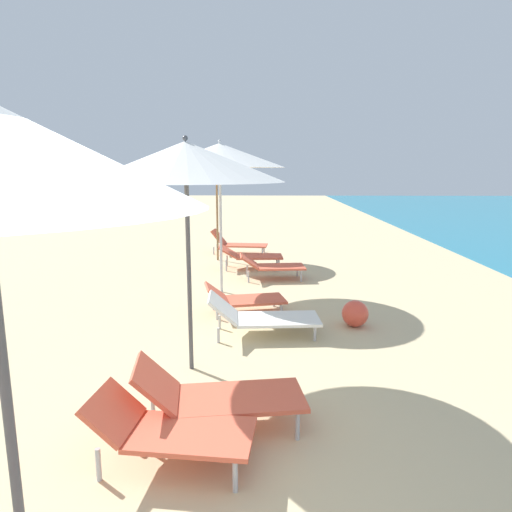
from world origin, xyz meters
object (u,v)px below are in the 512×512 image
(umbrella_third, at_px, (220,156))
(umbrella_farthest, at_px, (216,170))
(lounger_farthest_shoreside, at_px, (237,243))
(lounger_third_inland, at_px, (244,298))
(lounger_farthest_inland, at_px, (250,255))
(beach_ball, at_px, (355,314))
(umbrella_second, at_px, (186,162))
(lounger_third_shoreside, at_px, (271,265))
(lounger_second_shoreside, at_px, (262,316))
(lounger_nearest_shoreside, at_px, (169,429))
(lounger_second_inland, at_px, (216,394))

(umbrella_third, distance_m, umbrella_farthest, 3.13)
(umbrella_farthest, xyz_separation_m, lounger_farthest_shoreside, (0.45, 0.96, -2.00))
(lounger_third_inland, distance_m, umbrella_farthest, 4.92)
(lounger_farthest_inland, relative_size, beach_ball, 3.89)
(umbrella_second, bearing_deg, lounger_third_shoreside, 77.67)
(lounger_second_shoreside, xyz_separation_m, lounger_third_inland, (-0.30, 0.99, -0.03))
(lounger_farthest_inland, bearing_deg, lounger_nearest_shoreside, -96.03)
(lounger_farthest_shoreside, height_order, beach_ball, lounger_farthest_shoreside)
(lounger_second_inland, distance_m, umbrella_third, 5.16)
(umbrella_second, xyz_separation_m, umbrella_farthest, (-0.39, 6.49, -0.08))
(umbrella_third, bearing_deg, beach_ball, -40.95)
(umbrella_third, relative_size, lounger_farthest_inland, 1.85)
(lounger_second_shoreside, bearing_deg, beach_ball, 11.65)
(umbrella_second, xyz_separation_m, lounger_third_inland, (0.51, 2.11, -2.12))
(lounger_nearest_shoreside, height_order, umbrella_second, umbrella_second)
(lounger_nearest_shoreside, height_order, umbrella_farthest, umbrella_farthest)
(lounger_nearest_shoreside, height_order, lounger_third_inland, lounger_nearest_shoreside)
(umbrella_second, distance_m, lounger_second_inland, 2.43)
(lounger_nearest_shoreside, height_order, lounger_second_shoreside, lounger_nearest_shoreside)
(lounger_third_shoreside, xyz_separation_m, lounger_farthest_shoreside, (-0.91, 3.01, -0.01))
(lounger_third_inland, bearing_deg, lounger_third_shoreside, 66.00)
(lounger_third_shoreside, xyz_separation_m, lounger_third_inland, (-0.46, -2.33, -0.05))
(lounger_third_shoreside, distance_m, lounger_third_inland, 2.37)
(lounger_third_shoreside, relative_size, lounger_farthest_inland, 0.93)
(lounger_second_shoreside, bearing_deg, umbrella_farthest, 98.39)
(umbrella_farthest, distance_m, lounger_farthest_inland, 2.37)
(umbrella_second, height_order, lounger_farthest_inland, umbrella_second)
(lounger_nearest_shoreside, height_order, lounger_second_inland, lounger_second_inland)
(lounger_second_shoreside, bearing_deg, lounger_nearest_shoreside, -107.48)
(lounger_second_shoreside, relative_size, umbrella_third, 0.56)
(lounger_farthest_shoreside, relative_size, lounger_farthest_inland, 1.02)
(umbrella_second, height_order, umbrella_farthest, umbrella_second)
(umbrella_second, height_order, lounger_second_inland, umbrella_second)
(umbrella_second, relative_size, lounger_third_inland, 1.93)
(lounger_third_shoreside, bearing_deg, umbrella_farthest, 118.20)
(lounger_second_shoreside, bearing_deg, lounger_second_inland, -103.10)
(lounger_second_inland, height_order, lounger_farthest_shoreside, lounger_farthest_shoreside)
(umbrella_third, bearing_deg, lounger_third_shoreside, 47.59)
(lounger_farthest_inland, bearing_deg, lounger_third_inland, -92.68)
(lounger_second_inland, bearing_deg, lounger_farthest_inland, 81.09)
(umbrella_second, bearing_deg, lounger_farthest_inland, 85.07)
(lounger_nearest_shoreside, relative_size, beach_ball, 3.33)
(lounger_third_inland, xyz_separation_m, umbrella_farthest, (-0.90, 4.38, 2.04))
(lounger_third_shoreside, height_order, beach_ball, lounger_third_shoreside)
(lounger_third_inland, bearing_deg, beach_ball, -32.48)
(lounger_third_inland, xyz_separation_m, lounger_farthest_shoreside, (-0.45, 5.33, 0.04))
(lounger_nearest_shoreside, relative_size, lounger_third_inland, 0.95)
(umbrella_second, height_order, lounger_third_inland, umbrella_second)
(lounger_nearest_shoreside, bearing_deg, umbrella_third, 96.49)
(lounger_second_inland, distance_m, beach_ball, 3.27)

